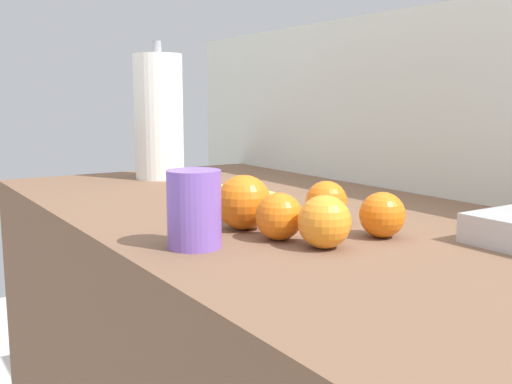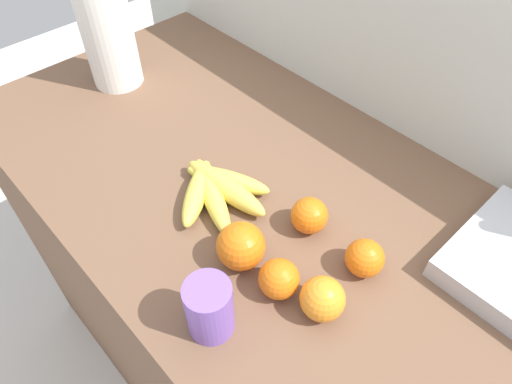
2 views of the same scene
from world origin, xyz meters
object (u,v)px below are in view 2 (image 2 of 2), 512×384
Objects in this scene: banana_bunch at (216,189)px; orange_back_left at (365,258)px; paper_towel_roll at (105,24)px; mug at (209,308)px; orange_right at (311,214)px; orange_front at (322,299)px; orange_center at (241,246)px; orange_far_right at (279,279)px.

orange_back_left is at bearing 13.77° from banana_bunch.
banana_bunch is 0.48m from paper_towel_roll.
banana_bunch is at bearing -8.71° from paper_towel_roll.
paper_towel_roll is at bearing 159.54° from mug.
orange_right is at bearing 96.48° from mug.
orange_front is at bearing 55.26° from mug.
paper_towel_roll reaches higher than orange_front.
banana_bunch is 0.27m from mug.
orange_back_left is (0.12, -0.00, -0.00)m from orange_right.
orange_front is at bearing -8.07° from paper_towel_roll.
orange_right is 0.65× the size of mug.
banana_bunch is 0.19m from orange_right.
mug is at bearing -41.46° from banana_bunch.
banana_bunch is 3.18× the size of orange_back_left.
orange_front is (0.12, -0.11, 0.00)m from orange_right.
orange_front is (0.15, 0.03, -0.01)m from orange_center.
orange_right is 0.94× the size of orange_front.
orange_back_left is 0.20× the size of paper_towel_roll.
orange_center is 0.80× the size of mug.
mug reaches higher than orange_front.
orange_far_right is 0.20× the size of paper_towel_roll.
orange_front is 0.17m from mug.
paper_towel_roll is at bearing 169.32° from orange_far_right.
orange_back_left is at bearing 0.06° from paper_towel_roll.
paper_towel_roll reaches higher than orange_right.
orange_center is at bearing -101.53° from orange_right.
banana_bunch is at bearing -156.05° from orange_right.
orange_center reaches higher than orange_back_left.
paper_towel_roll is (-0.46, 0.07, 0.13)m from banana_bunch.
orange_right reaches higher than banana_bunch.
orange_right is at bearing 78.47° from orange_center.
orange_center is 1.17× the size of orange_front.
orange_far_right is at bearing 77.33° from mug.
orange_right is (0.03, 0.14, -0.01)m from orange_center.
orange_far_right is at bearing -67.81° from orange_right.
orange_right is at bearing 23.95° from banana_bunch.
orange_front is at bearing -88.26° from orange_back_left.
mug is (-0.03, -0.12, 0.02)m from orange_far_right.
orange_front is at bearing -7.05° from banana_bunch.
banana_bunch is at bearing 165.37° from orange_far_right.
orange_right is 0.14m from orange_far_right.
orange_center reaches higher than banana_bunch.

